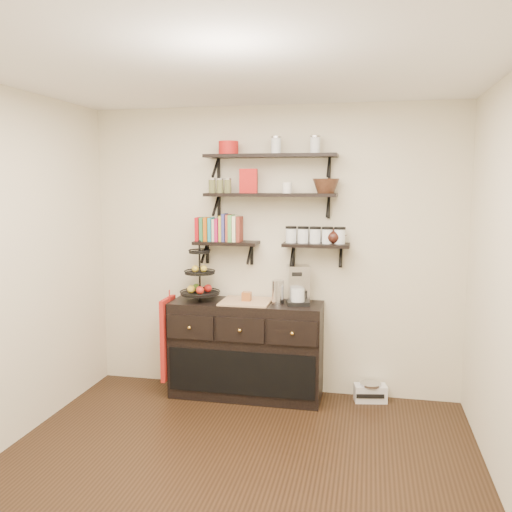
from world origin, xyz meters
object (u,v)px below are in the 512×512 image
(coffee_maker, at_px, (298,285))
(radio, at_px, (370,392))
(sideboard, at_px, (246,349))
(fruit_stand, at_px, (200,280))

(coffee_maker, relative_size, radio, 1.16)
(coffee_maker, xyz_separation_m, radio, (0.66, 0.08, -0.99))
(sideboard, relative_size, fruit_stand, 2.59)
(sideboard, relative_size, coffee_maker, 3.88)
(fruit_stand, distance_m, radio, 1.88)
(sideboard, xyz_separation_m, coffee_maker, (0.48, 0.02, 0.62))
(radio, bearing_deg, fruit_stand, 173.56)
(sideboard, height_order, fruit_stand, fruit_stand)
(sideboard, distance_m, fruit_stand, 0.77)
(fruit_stand, relative_size, coffee_maker, 1.50)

